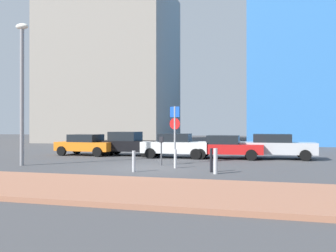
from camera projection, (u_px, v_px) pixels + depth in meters
The scene contains 16 objects.
ground_plane at pixel (147, 168), 16.13m from camera, with size 120.00×120.00×0.00m, color #424244.
sidewalk_brick at pixel (89, 187), 10.60m from camera, with size 40.00×4.21×0.14m, color #9E664C.
parked_car_orange at pixel (86, 144), 23.48m from camera, with size 4.07×2.22×1.43m.
parked_car_black at pixel (129, 144), 23.21m from camera, with size 4.14×2.09×1.61m.
parked_car_white at pixel (175, 145), 21.60m from camera, with size 4.19×2.19×1.52m.
parked_car_red at pixel (226, 147), 20.99m from camera, with size 4.35×2.10×1.42m.
parked_car_silver at pixel (276, 146), 20.78m from camera, with size 4.49×2.11×1.51m.
parking_sign_post at pixel (175, 127), 18.12m from camera, with size 0.59×0.17×3.03m.
parking_meter at pixel (161, 147), 17.30m from camera, with size 0.18×0.14×1.43m.
street_lamp at pixel (22, 82), 17.22m from camera, with size 0.70×0.36×7.13m.
traffic_bollard_near at pixel (216, 161), 14.15m from camera, with size 0.17×0.17×1.06m, color #B7B7BC.
traffic_bollard_mid at pixel (134, 161), 14.77m from camera, with size 0.14×0.14×0.91m, color #B7B7BC.
traffic_bollard_far at pixel (175, 159), 16.15m from camera, with size 0.13×0.13×0.88m, color #B7B7BC.
traffic_bollard_edge at pixel (211, 160), 14.69m from camera, with size 0.12×0.12×1.03m, color black.
building_colorful_midrise at pixel (330, 41), 40.58m from camera, with size 18.78×17.02×24.21m, color #3372BF.
building_under_construction at pixel (111, 68), 44.38m from camera, with size 15.68×11.74×19.18m, color gray.
Camera 1 is at (5.05, -15.36, 1.94)m, focal length 36.78 mm.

